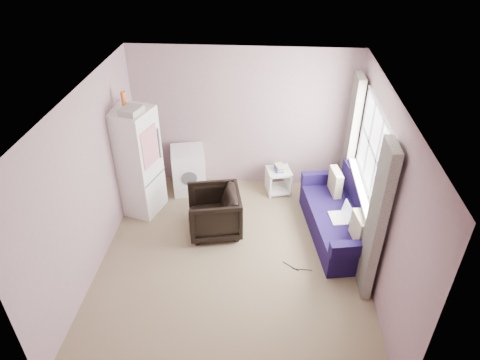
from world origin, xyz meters
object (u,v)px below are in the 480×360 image
object	(u,v)px
sofa	(344,219)
armchair	(214,210)
fridge	(136,161)
washing_machine	(189,169)
side_table	(278,179)

from	to	relation	value
sofa	armchair	bearing A→B (deg)	172.00
armchair	fridge	distance (m)	1.48
armchair	washing_machine	distance (m)	1.27
armchair	washing_machine	xyz separation A→B (m)	(-0.59, 1.13, 0.02)
washing_machine	side_table	world-z (taller)	washing_machine
armchair	side_table	xyz separation A→B (m)	(1.00, 1.16, -0.14)
armchair	washing_machine	world-z (taller)	armchair
washing_machine	fridge	bearing A→B (deg)	-151.00
armchair	side_table	bearing A→B (deg)	128.01
armchair	fridge	bearing A→B (deg)	-122.78
fridge	sofa	xyz separation A→B (m)	(3.28, -0.45, -0.61)
washing_machine	armchair	bearing A→B (deg)	-75.17
fridge	sofa	size ratio (longest dim) A/B	1.02
washing_machine	sofa	world-z (taller)	sofa
side_table	washing_machine	bearing A→B (deg)	-178.74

